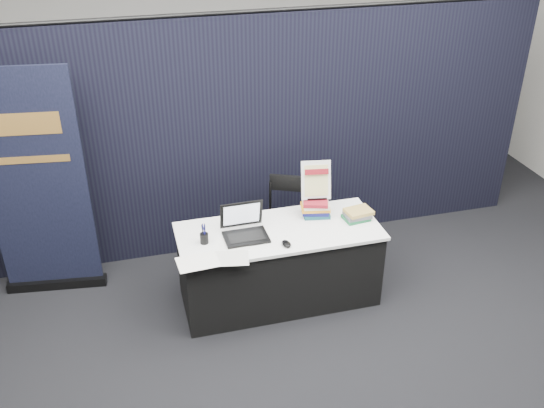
{
  "coord_description": "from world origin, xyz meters",
  "views": [
    {
      "loc": [
        -1.24,
        -3.82,
        3.58
      ],
      "look_at": [
        -0.07,
        0.55,
        1.02
      ],
      "focal_mm": 40.0,
      "sensor_mm": 36.0,
      "label": 1
    }
  ],
  "objects": [
    {
      "name": "pen_cup",
      "position": [
        -0.67,
        0.51,
        0.8
      ],
      "size": [
        0.08,
        0.08,
        0.09
      ],
      "primitive_type": "cylinder",
      "rotation": [
        0.0,
        0.0,
        -0.06
      ],
      "color": "black",
      "rests_on": "display_table"
    },
    {
      "name": "wall_back",
      "position": [
        0.0,
        4.0,
        1.75
      ],
      "size": [
        8.0,
        0.02,
        3.5
      ],
      "primitive_type": "cube",
      "color": "#B4B1AA",
      "rests_on": "floor"
    },
    {
      "name": "laptop",
      "position": [
        -0.31,
        0.54,
        0.82
      ],
      "size": [
        0.38,
        0.3,
        0.28
      ],
      "rotation": [
        0.0,
        0.0,
        0.01
      ],
      "color": "black",
      "rests_on": "display_table"
    },
    {
      "name": "brochure_mid",
      "position": [
        -0.42,
        0.43,
        0.75
      ],
      "size": [
        0.3,
        0.25,
        0.0
      ],
      "primitive_type": "cube",
      "rotation": [
        0.0,
        0.0,
        -0.27
      ],
      "color": "white",
      "rests_on": "display_table"
    },
    {
      "name": "book_stack_short",
      "position": [
        0.74,
        0.54,
        0.8
      ],
      "size": [
        0.24,
        0.19,
        0.09
      ],
      "rotation": [
        0.0,
        0.0,
        0.09
      ],
      "color": "#1A6238",
      "rests_on": "display_table"
    },
    {
      "name": "pullup_banner",
      "position": [
        -2.02,
        1.28,
        0.96
      ],
      "size": [
        0.93,
        0.22,
        2.17
      ],
      "rotation": [
        0.0,
        0.0,
        -0.13
      ],
      "color": "black",
      "rests_on": "floor"
    },
    {
      "name": "display_table",
      "position": [
        0.0,
        0.55,
        0.38
      ],
      "size": [
        1.8,
        0.75,
        0.75
      ],
      "color": "black",
      "rests_on": "floor"
    },
    {
      "name": "info_sign",
      "position": [
        0.4,
        0.74,
        1.09
      ],
      "size": [
        0.28,
        0.16,
        0.37
      ],
      "rotation": [
        0.0,
        0.0,
        -0.16
      ],
      "color": "black",
      "rests_on": "book_stack_tall"
    },
    {
      "name": "brochure_left",
      "position": [
        -0.77,
        0.24,
        0.75
      ],
      "size": [
        0.35,
        0.26,
        0.0
      ],
      "primitive_type": "cube",
      "rotation": [
        0.0,
        0.0,
        0.07
      ],
      "color": "white",
      "rests_on": "display_table"
    },
    {
      "name": "stacking_chair",
      "position": [
        0.29,
        1.01,
        0.52
      ],
      "size": [
        0.56,
        0.58,
        0.94
      ],
      "rotation": [
        0.0,
        0.0,
        -0.42
      ],
      "color": "black",
      "rests_on": "floor"
    },
    {
      "name": "mouse",
      "position": [
        -0.01,
        0.29,
        0.77
      ],
      "size": [
        0.09,
        0.12,
        0.04
      ],
      "primitive_type": "ellipsoid",
      "rotation": [
        0.0,
        0.0,
        0.15
      ],
      "color": "black",
      "rests_on": "display_table"
    },
    {
      "name": "floor",
      "position": [
        0.0,
        0.0,
        0.0
      ],
      "size": [
        8.0,
        8.0,
        0.0
      ],
      "primitive_type": "plane",
      "color": "black",
      "rests_on": "ground"
    },
    {
      "name": "brochure_right",
      "position": [
        -0.51,
        0.23,
        0.75
      ],
      "size": [
        0.35,
        0.28,
        0.0
      ],
      "primitive_type": "cube",
      "rotation": [
        0.0,
        0.0,
        -0.2
      ],
      "color": "silver",
      "rests_on": "display_table"
    },
    {
      "name": "book_stack_tall",
      "position": [
        0.4,
        0.71,
        0.83
      ],
      "size": [
        0.28,
        0.24,
        0.17
      ],
      "rotation": [
        0.0,
        0.0,
        -0.22
      ],
      "color": "#164C55",
      "rests_on": "display_table"
    },
    {
      "name": "drape_partition",
      "position": [
        0.0,
        1.6,
        1.2
      ],
      "size": [
        6.0,
        0.08,
        2.4
      ],
      "primitive_type": "cube",
      "color": "black",
      "rests_on": "floor"
    }
  ]
}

